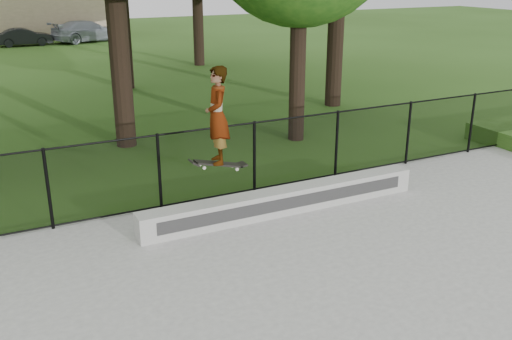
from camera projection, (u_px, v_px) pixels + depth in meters
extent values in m
cube|color=#B8B8B3|center=(284.00, 201.00, 10.75)|extent=(5.66, 0.40, 0.47)
imported|color=black|center=(24.00, 37.00, 34.07)|extent=(2.88, 1.16, 1.04)
imported|color=#939BA7|center=(87.00, 31.00, 35.90)|extent=(4.55, 3.05, 1.32)
cube|color=black|center=(218.00, 164.00, 9.71)|extent=(0.83, 0.23, 0.22)
imported|color=#BEEFFA|center=(217.00, 116.00, 9.43)|extent=(0.53, 0.68, 1.64)
cylinder|color=black|center=(48.00, 189.00, 9.89)|extent=(0.06, 0.06, 1.50)
cylinder|color=black|center=(159.00, 172.00, 10.73)|extent=(0.06, 0.06, 1.50)
cylinder|color=black|center=(254.00, 157.00, 11.57)|extent=(0.06, 0.06, 1.50)
cylinder|color=black|center=(337.00, 144.00, 12.41)|extent=(0.06, 0.06, 1.50)
cylinder|color=black|center=(408.00, 133.00, 13.25)|extent=(0.06, 0.06, 1.50)
cylinder|color=black|center=(472.00, 123.00, 14.09)|extent=(0.06, 0.06, 1.50)
cylinder|color=black|center=(254.00, 123.00, 11.33)|extent=(16.00, 0.04, 0.04)
cylinder|color=black|center=(254.00, 189.00, 11.81)|extent=(16.00, 0.04, 0.04)
cube|color=black|center=(254.00, 157.00, 11.57)|extent=(16.00, 0.01, 1.50)
cylinder|color=black|center=(119.00, 47.00, 14.23)|extent=(0.44, 0.44, 5.14)
cylinder|color=black|center=(298.00, 64.00, 14.95)|extent=(0.44, 0.44, 4.08)
cylinder|color=black|center=(337.00, 13.00, 18.48)|extent=(0.44, 0.44, 6.12)
cylinder|color=black|center=(123.00, 13.00, 21.31)|extent=(0.44, 0.44, 5.66)
cylinder|color=black|center=(198.00, 14.00, 26.73)|extent=(0.44, 0.44, 4.74)
cube|color=#CEB691|center=(11.00, 7.00, 37.41)|extent=(12.00, 6.00, 4.00)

